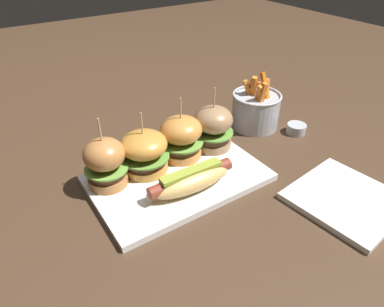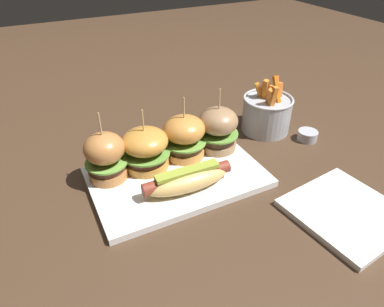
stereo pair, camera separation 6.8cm
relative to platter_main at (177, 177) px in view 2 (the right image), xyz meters
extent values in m
plane|color=#422D1E|center=(0.00, 0.00, -0.01)|extent=(3.00, 3.00, 0.00)
cube|color=white|center=(0.00, 0.00, 0.00)|extent=(0.34, 0.22, 0.01)
ellipsoid|color=tan|center=(0.00, -0.05, 0.03)|extent=(0.17, 0.06, 0.04)
cylinder|color=maroon|center=(0.00, -0.05, 0.03)|extent=(0.18, 0.03, 0.02)
cube|color=olive|center=(0.00, -0.05, 0.05)|extent=(0.13, 0.02, 0.01)
cylinder|color=#B3733C|center=(-0.12, 0.05, 0.02)|extent=(0.08, 0.08, 0.02)
cylinder|color=brown|center=(-0.12, 0.05, 0.03)|extent=(0.07, 0.07, 0.01)
cylinder|color=#6B9E3D|center=(-0.12, 0.05, 0.04)|extent=(0.08, 0.08, 0.00)
ellipsoid|color=#B3733C|center=(-0.12, 0.05, 0.07)|extent=(0.08, 0.08, 0.06)
cylinder|color=tan|center=(-0.12, 0.05, 0.12)|extent=(0.00, 0.00, 0.06)
cylinder|color=#C18234|center=(-0.04, 0.05, 0.02)|extent=(0.09, 0.09, 0.02)
cylinder|color=#562D24|center=(-0.04, 0.05, 0.03)|extent=(0.08, 0.08, 0.01)
cylinder|color=#609338|center=(-0.04, 0.05, 0.04)|extent=(0.10, 0.10, 0.00)
ellipsoid|color=#C18234|center=(-0.04, 0.05, 0.07)|extent=(0.09, 0.09, 0.05)
cylinder|color=tan|center=(-0.04, 0.05, 0.11)|extent=(0.00, 0.00, 0.06)
cylinder|color=#C68039|center=(0.04, 0.06, 0.02)|extent=(0.09, 0.09, 0.02)
cylinder|color=#4F3820|center=(0.04, 0.06, 0.03)|extent=(0.08, 0.08, 0.02)
cylinder|color=#6B9E3D|center=(0.04, 0.06, 0.04)|extent=(0.09, 0.09, 0.00)
ellipsoid|color=#C68039|center=(0.04, 0.06, 0.07)|extent=(0.09, 0.09, 0.05)
cylinder|color=tan|center=(0.04, 0.06, 0.11)|extent=(0.00, 0.00, 0.06)
cylinder|color=#98734F|center=(0.12, 0.05, 0.02)|extent=(0.08, 0.08, 0.02)
cylinder|color=#472E21|center=(0.12, 0.05, 0.03)|extent=(0.08, 0.08, 0.02)
cylinder|color=#609338|center=(0.12, 0.05, 0.04)|extent=(0.09, 0.09, 0.00)
ellipsoid|color=#98734F|center=(0.12, 0.05, 0.07)|extent=(0.08, 0.08, 0.06)
cylinder|color=tan|center=(0.12, 0.05, 0.12)|extent=(0.00, 0.00, 0.06)
cylinder|color=#A8AAB2|center=(0.28, 0.09, 0.03)|extent=(0.12, 0.12, 0.08)
torus|color=#B7BABF|center=(0.28, 0.09, 0.08)|extent=(0.12, 0.12, 0.01)
cube|color=orange|center=(0.27, 0.06, 0.08)|extent=(0.02, 0.02, 0.08)
cube|color=orange|center=(0.28, 0.10, 0.08)|extent=(0.03, 0.03, 0.08)
cube|color=#CE6715|center=(0.29, 0.07, 0.09)|extent=(0.01, 0.04, 0.09)
cube|color=orange|center=(0.30, 0.09, 0.07)|extent=(0.02, 0.02, 0.06)
cube|color=#DD5F28|center=(0.31, 0.09, 0.09)|extent=(0.03, 0.05, 0.08)
cube|color=orange|center=(0.32, 0.09, 0.08)|extent=(0.02, 0.02, 0.07)
cube|color=orange|center=(0.27, 0.07, 0.08)|extent=(0.03, 0.04, 0.08)
cube|color=orange|center=(0.29, 0.11, 0.08)|extent=(0.03, 0.05, 0.08)
cube|color=orange|center=(0.27, 0.11, 0.08)|extent=(0.03, 0.02, 0.07)
cylinder|color=#A8AAB2|center=(0.34, 0.00, 0.00)|extent=(0.05, 0.05, 0.02)
cylinder|color=#9E3323|center=(0.34, 0.00, 0.01)|extent=(0.04, 0.04, 0.00)
cube|color=white|center=(0.23, -0.23, 0.00)|extent=(0.20, 0.20, 0.01)
camera|label=1|loc=(-0.28, -0.47, 0.43)|focal=32.04mm
camera|label=2|loc=(-0.22, -0.50, 0.43)|focal=32.04mm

